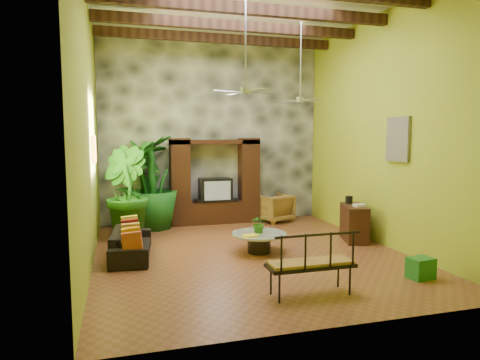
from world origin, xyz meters
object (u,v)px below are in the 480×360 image
object	(u,v)px
wicker_armchair	(275,208)
tall_plant_c	(152,182)
ceiling_fan_front	(246,79)
side_console	(354,223)
ceiling_fan_back	(300,91)
green_bin	(421,268)
entertainment_center	(215,188)
coffee_table	(259,240)
iron_bench	(313,260)
sofa	(131,244)
tall_plant_a	(142,183)
tall_plant_b	(125,192)

from	to	relation	value
wicker_armchair	tall_plant_c	xyz separation A→B (m)	(-3.32, 0.04, 0.81)
ceiling_fan_front	side_console	xyz separation A→B (m)	(2.80, 0.77, -3.00)
ceiling_fan_back	green_bin	xyz separation A→B (m)	(0.70, -3.44, -3.23)
entertainment_center	coffee_table	size ratio (longest dim) A/B	2.15
wicker_armchair	green_bin	world-z (taller)	wicker_armchair
ceiling_fan_front	iron_bench	distance (m)	3.56
ceiling_fan_back	coffee_table	size ratio (longest dim) A/B	1.67
coffee_table	iron_bench	size ratio (longest dim) A/B	0.84
ceiling_fan_front	ceiling_fan_back	size ratio (longest dim) A/B	1.00
sofa	side_console	xyz separation A→B (m)	(4.90, -0.01, 0.14)
ceiling_fan_front	green_bin	bearing A→B (deg)	-36.35
wicker_armchair	tall_plant_a	size ratio (longest dim) A/B	0.36
coffee_table	side_console	world-z (taller)	side_console
ceiling_fan_front	tall_plant_a	xyz separation A→B (m)	(-1.73, 3.55, -2.25)
tall_plant_b	green_bin	world-z (taller)	tall_plant_b
tall_plant_a	tall_plant_b	distance (m)	1.26
green_bin	wicker_armchair	bearing A→B (deg)	97.51
entertainment_center	tall_plant_a	size ratio (longest dim) A/B	1.04
ceiling_fan_front	tall_plant_a	size ratio (longest dim) A/B	0.81
coffee_table	iron_bench	world-z (taller)	iron_bench
entertainment_center	iron_bench	xyz separation A→B (m)	(0.22, -5.62, -0.42)
ceiling_fan_front	tall_plant_a	distance (m)	4.54
tall_plant_a	tall_plant_b	world-z (taller)	tall_plant_a
tall_plant_c	iron_bench	bearing A→B (deg)	-70.58
iron_bench	ceiling_fan_front	bearing A→B (deg)	101.20
entertainment_center	side_console	xyz separation A→B (m)	(2.60, -2.77, -0.56)
ceiling_fan_back	entertainment_center	bearing A→B (deg)	129.57
tall_plant_b	ceiling_fan_front	bearing A→B (deg)	-47.52
ceiling_fan_front	entertainment_center	bearing A→B (deg)	86.76
sofa	coffee_table	world-z (taller)	sofa
tall_plant_b	iron_bench	world-z (taller)	tall_plant_b
sofa	tall_plant_a	size ratio (longest dim) A/B	0.79
tall_plant_c	side_console	bearing A→B (deg)	-30.74
ceiling_fan_back	green_bin	bearing A→B (deg)	-78.47
sofa	iron_bench	size ratio (longest dim) A/B	1.39
ceiling_fan_back	green_bin	distance (m)	4.77
ceiling_fan_back	sofa	world-z (taller)	ceiling_fan_back
ceiling_fan_back	tall_plant_c	xyz separation A→B (m)	(-3.29, 1.72, -2.21)
tall_plant_b	coffee_table	xyz separation A→B (m)	(2.60, -1.96, -0.82)
tall_plant_c	side_console	distance (m)	5.05
wicker_armchair	iron_bench	bearing A→B (deg)	57.73
tall_plant_a	green_bin	bearing A→B (deg)	-51.86
ceiling_fan_front	wicker_armchair	distance (m)	4.82
iron_bench	tall_plant_a	bearing A→B (deg)	110.77
coffee_table	green_bin	size ratio (longest dim) A/B	2.77
tall_plant_a	iron_bench	distance (m)	6.06
ceiling_fan_front	ceiling_fan_back	distance (m)	2.41
sofa	tall_plant_c	world-z (taller)	tall_plant_c
entertainment_center	iron_bench	bearing A→B (deg)	-87.80
ceiling_fan_back	tall_plant_a	distance (m)	4.62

